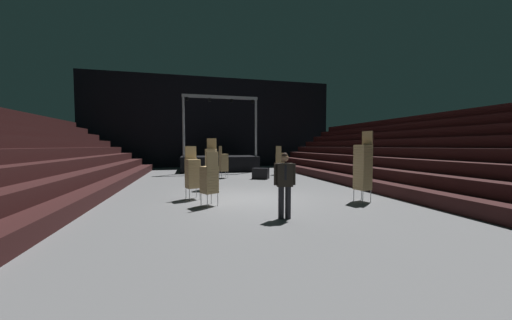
% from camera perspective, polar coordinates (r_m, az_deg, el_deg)
% --- Properties ---
extents(ground_plane, '(22.00, 30.00, 0.10)m').
position_cam_1_polar(ground_plane, '(9.73, -1.06, -8.46)').
color(ground_plane, slate).
extents(arena_end_wall, '(22.00, 0.30, 8.00)m').
position_cam_1_polar(arena_end_wall, '(24.48, -8.93, 7.94)').
color(arena_end_wall, black).
rests_on(arena_end_wall, ground_plane).
extents(bleacher_bank_left, '(6.00, 24.00, 3.60)m').
position_cam_1_polar(bleacher_bank_left, '(11.87, -43.63, 1.77)').
color(bleacher_bank_left, black).
rests_on(bleacher_bank_left, ground_plane).
extents(bleacher_bank_right, '(6.00, 24.00, 3.60)m').
position_cam_1_polar(bleacher_bank_right, '(14.43, 30.65, 2.26)').
color(bleacher_bank_right, black).
rests_on(bleacher_bank_right, ground_plane).
extents(stage_riser, '(5.58, 3.40, 5.40)m').
position_cam_1_polar(stage_riser, '(20.47, -7.90, -0.52)').
color(stage_riser, black).
rests_on(stage_riser, ground_plane).
extents(man_with_tie, '(0.57, 0.30, 1.72)m').
position_cam_1_polar(man_with_tie, '(6.93, 6.16, -4.61)').
color(man_with_tie, black).
rests_on(man_with_tie, ground_plane).
extents(chair_stack_front_left, '(0.52, 0.52, 1.88)m').
position_cam_1_polar(chair_stack_front_left, '(15.75, -6.96, -0.44)').
color(chair_stack_front_left, '#B2B5BA').
rests_on(chair_stack_front_left, ground_plane).
extents(chair_stack_front_right, '(0.60, 0.60, 1.71)m').
position_cam_1_polar(chair_stack_front_right, '(8.53, -9.93, -3.95)').
color(chair_stack_front_right, '#B2B5BA').
rests_on(chair_stack_front_right, ground_plane).
extents(chair_stack_mid_left, '(0.62, 0.62, 1.88)m').
position_cam_1_polar(chair_stack_mid_left, '(17.82, 5.18, -0.03)').
color(chair_stack_mid_left, '#B2B5BA').
rests_on(chair_stack_mid_left, ground_plane).
extents(chair_stack_mid_right, '(0.56, 0.56, 1.88)m').
position_cam_1_polar(chair_stack_mid_right, '(9.69, -13.40, -2.65)').
color(chair_stack_mid_right, '#B2B5BA').
rests_on(chair_stack_mid_right, ground_plane).
extents(chair_stack_mid_centre, '(0.53, 0.53, 2.39)m').
position_cam_1_polar(chair_stack_mid_centre, '(9.72, 21.88, -1.28)').
color(chair_stack_mid_centre, '#B2B5BA').
rests_on(chair_stack_mid_centre, ground_plane).
extents(chair_stack_rear_left, '(0.54, 0.54, 2.22)m').
position_cam_1_polar(chair_stack_rear_left, '(11.76, -9.58, -0.80)').
color(chair_stack_rear_left, '#B2B5BA').
rests_on(chair_stack_rear_left, ground_plane).
extents(equipment_road_case, '(1.08, 0.96, 0.61)m').
position_cam_1_polar(equipment_road_case, '(15.33, 1.02, -2.90)').
color(equipment_road_case, black).
rests_on(equipment_road_case, ground_plane).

